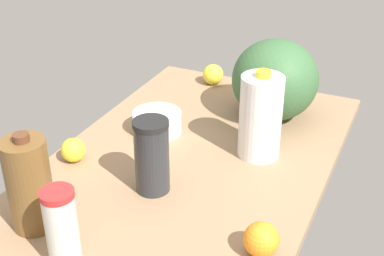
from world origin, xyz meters
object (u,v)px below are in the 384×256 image
at_px(mixing_bowl, 157,122).
at_px(watermelon, 275,80).
at_px(milk_jug, 261,117).
at_px(orange_near_front, 261,239).
at_px(lemon_far_back, 213,74).
at_px(shaker_bottle, 152,156).
at_px(chocolate_milk_jug, 29,184).
at_px(tumbler_cup, 62,228).
at_px(lemon_beside_bowl, 73,150).

xyz_separation_m(mixing_bowl, watermelon, (0.25, -0.30, 0.10)).
distance_m(mixing_bowl, milk_jug, 0.34).
xyz_separation_m(orange_near_front, lemon_far_back, (0.81, 0.46, -0.00)).
bearing_deg(shaker_bottle, mixing_bowl, 25.91).
bearing_deg(milk_jug, shaker_bottle, 145.39).
bearing_deg(mixing_bowl, chocolate_milk_jug, 174.63).
xyz_separation_m(shaker_bottle, mixing_bowl, (0.28, 0.14, -0.07)).
bearing_deg(mixing_bowl, watermelon, -49.53).
relative_size(shaker_bottle, watermelon, 0.73).
relative_size(mixing_bowl, chocolate_milk_jug, 0.61).
bearing_deg(orange_near_front, watermelon, 14.97).
relative_size(chocolate_milk_jug, lemon_far_back, 3.28).
height_order(tumbler_cup, milk_jug, milk_jug).
xyz_separation_m(shaker_bottle, watermelon, (0.53, -0.16, 0.03)).
height_order(chocolate_milk_jug, lemon_beside_bowl, chocolate_milk_jug).
bearing_deg(mixing_bowl, milk_jug, -89.36).
xyz_separation_m(tumbler_cup, lemon_beside_bowl, (0.35, 0.23, -0.06)).
bearing_deg(lemon_beside_bowl, shaker_bottle, -96.05).
bearing_deg(watermelon, mixing_bowl, 130.47).
bearing_deg(mixing_bowl, shaker_bottle, -154.09).
xyz_separation_m(shaker_bottle, milk_jug, (0.28, -0.20, 0.02)).
relative_size(milk_jug, lemon_far_back, 3.46).
bearing_deg(tumbler_cup, shaker_bottle, -7.48).
distance_m(chocolate_milk_jug, lemon_far_back, 0.95).
height_order(lemon_beside_bowl, orange_near_front, orange_near_front).
distance_m(orange_near_front, lemon_far_back, 0.93).
height_order(watermelon, chocolate_milk_jug, watermelon).
xyz_separation_m(shaker_bottle, lemon_far_back, (0.69, 0.12, -0.06)).
height_order(milk_jug, chocolate_milk_jug, milk_jug).
bearing_deg(chocolate_milk_jug, shaker_bottle, -36.83).
relative_size(chocolate_milk_jug, orange_near_front, 3.10).
relative_size(shaker_bottle, lemon_far_back, 2.67).
relative_size(watermelon, orange_near_front, 3.45).
bearing_deg(shaker_bottle, orange_near_front, -109.60).
xyz_separation_m(mixing_bowl, tumbler_cup, (-0.60, -0.09, 0.06)).
distance_m(mixing_bowl, tumbler_cup, 0.61).
bearing_deg(lemon_beside_bowl, orange_near_front, -103.72).
xyz_separation_m(shaker_bottle, orange_near_front, (-0.12, -0.34, -0.06)).
distance_m(shaker_bottle, watermelon, 0.56).
distance_m(shaker_bottle, lemon_far_back, 0.71).
height_order(chocolate_milk_jug, orange_near_front, chocolate_milk_jug).
bearing_deg(shaker_bottle, lemon_far_back, 9.75).
bearing_deg(lemon_far_back, tumbler_cup, -175.67).
distance_m(milk_jug, lemon_beside_bowl, 0.54).
distance_m(milk_jug, orange_near_front, 0.44).
distance_m(chocolate_milk_jug, lemon_beside_bowl, 0.30).
distance_m(lemon_beside_bowl, orange_near_front, 0.63).
bearing_deg(shaker_bottle, tumbler_cup, 172.52).
relative_size(shaker_bottle, chocolate_milk_jug, 0.81).
relative_size(tumbler_cup, lemon_far_back, 2.47).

